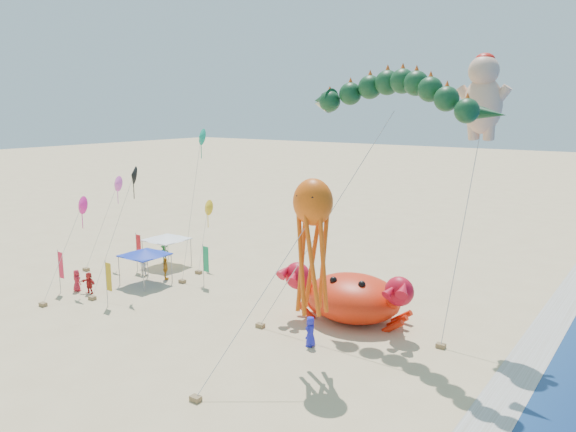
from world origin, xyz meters
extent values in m
plane|color=#D1B784|center=(0.00, 0.00, 0.00)|extent=(320.00, 320.00, 0.00)
plane|color=silver|center=(12.00, 0.00, 0.01)|extent=(320.00, 320.00, 0.00)
ellipsoid|color=red|center=(1.68, 3.79, 1.45)|extent=(6.69, 5.79, 2.90)
sphere|color=red|center=(-1.57, 2.57, 2.74)|extent=(1.73, 1.73, 1.73)
sphere|color=black|center=(0.77, 2.78, 2.74)|extent=(0.45, 0.45, 0.45)
sphere|color=red|center=(4.93, 2.57, 2.74)|extent=(1.73, 1.73, 1.73)
sphere|color=black|center=(2.60, 2.78, 2.74)|extent=(0.45, 0.45, 0.45)
cone|color=#0F371B|center=(-1.40, 3.54, 13.55)|extent=(1.65, 1.22, 1.35)
cylinder|color=#B2B2B2|center=(0.93, 1.51, 6.52)|extent=(6.46, 4.10, 12.75)
cube|color=olive|center=(-2.28, -0.51, 0.12)|extent=(0.50, 0.35, 0.25)
ellipsoid|color=#EBB290|center=(7.97, 6.83, 13.19)|extent=(2.17, 1.79, 3.19)
sphere|color=#EBB290|center=(7.97, 6.63, 15.05)|extent=(1.67, 1.67, 1.67)
ellipsoid|color=red|center=(7.97, 6.73, 15.64)|extent=(1.08, 1.08, 0.76)
cylinder|color=#B2B2B2|center=(7.83, 4.88, 6.03)|extent=(0.33, 3.94, 11.77)
cube|color=olive|center=(7.69, 2.93, 0.12)|extent=(0.50, 0.35, 0.25)
ellipsoid|color=#EB560C|center=(3.03, -3.03, 8.55)|extent=(2.02, 1.82, 2.32)
cylinder|color=#B2B2B2|center=(1.85, -6.03, 4.01)|extent=(2.40, 6.05, 7.75)
cube|color=olive|center=(0.67, -9.04, 0.12)|extent=(0.50, 0.35, 0.25)
cylinder|color=gray|center=(-15.97, -0.06, 1.10)|extent=(0.06, 0.06, 2.20)
cylinder|color=gray|center=(-13.25, -0.06, 1.10)|extent=(0.06, 0.06, 2.20)
cylinder|color=gray|center=(-15.97, 2.66, 1.10)|extent=(0.06, 0.06, 2.20)
cylinder|color=gray|center=(-13.25, 2.66, 1.10)|extent=(0.06, 0.06, 2.20)
cube|color=#142EB7|center=(-14.61, 1.30, 2.24)|extent=(2.96, 2.96, 0.08)
cone|color=#142EB7|center=(-14.61, 1.30, 2.48)|extent=(3.26, 3.26, 0.45)
cylinder|color=gray|center=(-18.45, 4.30, 1.10)|extent=(0.06, 0.06, 2.20)
cylinder|color=gray|center=(-15.64, 4.30, 1.10)|extent=(0.06, 0.06, 2.20)
cylinder|color=gray|center=(-18.45, 7.11, 1.10)|extent=(0.06, 0.06, 2.20)
cylinder|color=gray|center=(-15.64, 7.11, 1.10)|extent=(0.06, 0.06, 2.20)
cube|color=white|center=(-17.05, 5.71, 2.24)|extent=(3.05, 3.05, 0.08)
cone|color=white|center=(-17.05, 5.71, 2.48)|extent=(3.36, 3.36, 0.45)
cylinder|color=gray|center=(-12.87, -3.50, 1.60)|extent=(0.05, 0.05, 3.20)
cube|color=#C19316|center=(-12.59, -3.50, 2.10)|extent=(0.50, 0.04, 1.90)
cylinder|color=gray|center=(-17.96, -3.67, 1.60)|extent=(0.05, 0.05, 3.20)
cube|color=red|center=(-17.68, -3.67, 2.10)|extent=(0.50, 0.04, 1.90)
cylinder|color=gray|center=(-17.78, 3.14, 1.60)|extent=(0.05, 0.05, 3.20)
cube|color=red|center=(-17.50, 3.14, 2.10)|extent=(0.50, 0.04, 1.90)
cylinder|color=gray|center=(-10.68, 3.43, 1.60)|extent=(0.05, 0.05, 3.20)
cube|color=#19975A|center=(-10.40, 3.43, 2.10)|extent=(0.50, 0.04, 1.90)
imported|color=#B61D2D|center=(-17.34, -2.74, 0.79)|extent=(0.81, 0.56, 1.58)
imported|color=gold|center=(-14.15, 2.86, 0.87)|extent=(1.02, 1.02, 1.74)
imported|color=#27753B|center=(-18.04, 6.31, 0.78)|extent=(1.15, 1.10, 1.57)
imported|color=#AC1D1B|center=(-16.14, -2.57, 0.78)|extent=(1.48, 0.57, 1.56)
imported|color=white|center=(-16.55, 2.78, 0.85)|extent=(0.92, 0.76, 1.71)
imported|color=#2224C7|center=(1.65, -1.01, 0.86)|extent=(0.68, 0.92, 1.72)
cone|color=#FF54D1|center=(-20.63, 3.83, 6.88)|extent=(1.30, 0.51, 1.32)
cylinder|color=#B2B2B2|center=(-20.38, 2.33, 3.46)|extent=(0.55, 3.04, 6.64)
cube|color=olive|center=(-20.13, 0.83, 0.12)|extent=(0.50, 0.35, 0.25)
cone|color=#FF1C93|center=(-17.08, -2.10, 6.26)|extent=(1.30, 0.51, 1.32)
cylinder|color=#B2B2B2|center=(-16.83, -3.60, 3.16)|extent=(0.55, 3.04, 6.03)
cube|color=olive|center=(-16.58, -5.10, 0.12)|extent=(0.50, 0.35, 0.25)
cone|color=#0D926F|center=(-13.45, 6.43, 10.83)|extent=(1.30, 0.51, 1.32)
cylinder|color=#B2B2B2|center=(-13.20, 4.93, 5.44)|extent=(0.55, 3.04, 10.59)
cube|color=olive|center=(-12.95, 3.43, 0.12)|extent=(0.50, 0.35, 0.25)
cone|color=black|center=(-13.97, 0.07, 8.40)|extent=(1.30, 0.51, 1.32)
cylinder|color=#B2B2B2|center=(-13.72, -1.43, 4.23)|extent=(0.55, 3.04, 8.17)
cube|color=olive|center=(-13.47, -2.93, 0.12)|extent=(0.50, 0.35, 0.25)
cone|color=yellow|center=(-14.05, 7.60, 4.99)|extent=(1.30, 0.51, 1.32)
cylinder|color=#B2B2B2|center=(-13.80, 6.10, 2.52)|extent=(0.54, 3.04, 4.76)
cube|color=olive|center=(-13.55, 4.60, 0.12)|extent=(0.50, 0.35, 0.25)
camera|label=1|loc=(17.52, -25.67, 13.06)|focal=35.00mm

